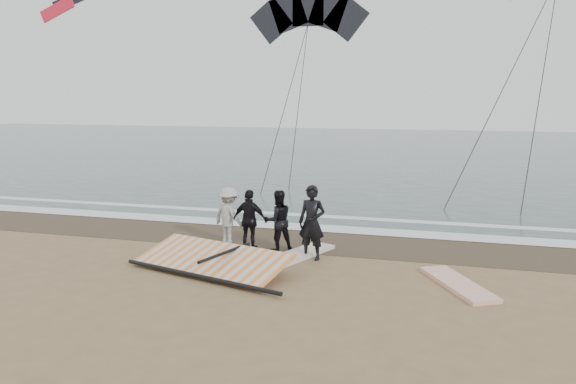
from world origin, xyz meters
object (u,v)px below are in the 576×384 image
board_white (458,284)px  sail_rig (213,261)px  board_cream (297,255)px  man_main (312,222)px

board_white → sail_rig: size_ratio=0.56×
board_cream → man_main: bearing=10.5°
board_cream → sail_rig: sail_rig is taller
man_main → sail_rig: bearing=-137.5°
board_cream → board_white: bearing=5.2°
board_white → board_cream: size_ratio=0.95×
board_white → board_cream: (-3.84, 1.20, 0.00)m
man_main → sail_rig: (-2.03, -1.39, -0.73)m
board_cream → sail_rig: size_ratio=0.59×
man_main → sail_rig: size_ratio=0.45×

